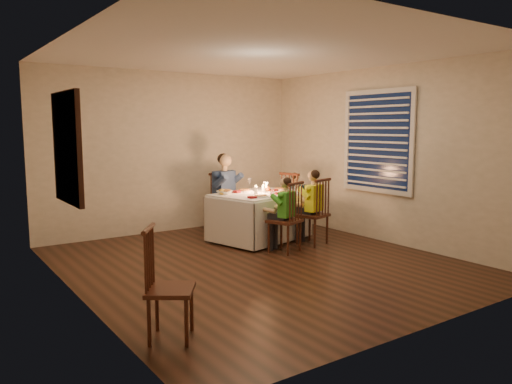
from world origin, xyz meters
TOP-DOWN VIEW (x-y plane):
  - ground at (0.00, 0.00)m, footprint 5.00×5.00m
  - wall_left at (-2.25, 0.00)m, footprint 0.02×5.00m
  - wall_right at (2.25, 0.00)m, footprint 0.02×5.00m
  - wall_back at (0.00, 2.50)m, footprint 4.50×0.02m
  - ceiling at (0.00, 0.00)m, footprint 5.00×5.00m
  - dining_table at (0.76, 1.09)m, footprint 1.59×1.31m
  - chair_adult at (0.60, 1.83)m, footprint 0.50×0.49m
  - chair_near_left at (0.62, 0.29)m, footprint 0.51×0.50m
  - chair_near_right at (1.23, 0.42)m, footprint 0.49×0.48m
  - chair_end at (1.62, 1.30)m, footprint 0.47×0.49m
  - chair_extra at (-1.90, -1.45)m, footprint 0.52×0.52m
  - adult at (0.60, 1.83)m, footprint 0.59×0.57m
  - child_green at (0.62, 0.29)m, footprint 0.42×0.41m
  - child_yellow at (1.23, 0.42)m, footprint 0.45×0.43m
  - child_teal at (1.62, 1.30)m, footprint 0.34×0.36m
  - setting_adult at (0.66, 1.37)m, footprint 0.32×0.32m
  - setting_green at (0.53, 0.74)m, footprint 0.32×0.32m
  - setting_yellow at (1.07, 0.86)m, footprint 0.32×0.32m
  - setting_teal at (1.24, 1.20)m, footprint 0.32×0.32m
  - candle_left at (0.67, 1.07)m, footprint 0.06×0.06m
  - candle_right at (0.85, 1.11)m, footprint 0.06×0.06m
  - squash at (0.19, 1.24)m, footprint 0.09×0.09m
  - orange_fruit at (0.98, 1.20)m, footprint 0.08×0.08m
  - serving_bowl at (0.25, 1.27)m, footprint 0.31×0.31m
  - wall_mirror at (-2.22, 0.30)m, footprint 0.06×0.95m
  - window_blinds at (2.21, 0.10)m, footprint 0.07×1.34m

SIDE VIEW (x-z plane):
  - ground at x=0.00m, z-range 0.00..0.00m
  - chair_adult at x=0.60m, z-range -0.49..0.49m
  - chair_near_left at x=0.62m, z-range -0.49..0.49m
  - chair_near_right at x=1.23m, z-range -0.49..0.49m
  - chair_end at x=1.62m, z-range -0.49..0.49m
  - chair_extra at x=-1.90m, z-range -0.47..0.47m
  - adult at x=0.60m, z-range -0.65..0.65m
  - child_green at x=0.62m, z-range -0.52..0.52m
  - child_yellow at x=1.23m, z-range -0.55..0.55m
  - child_teal at x=1.62m, z-range -0.49..0.49m
  - dining_table at x=0.76m, z-range 0.17..0.86m
  - setting_adult at x=0.66m, z-range 0.72..0.74m
  - setting_green at x=0.53m, z-range 0.72..0.74m
  - setting_yellow at x=1.07m, z-range 0.72..0.74m
  - setting_teal at x=1.24m, z-range 0.72..0.74m
  - serving_bowl at x=0.25m, z-range 0.72..0.78m
  - orange_fruit at x=0.98m, z-range 0.72..0.80m
  - squash at x=0.19m, z-range 0.72..0.81m
  - candle_left at x=0.67m, z-range 0.72..0.82m
  - candle_right at x=0.85m, z-range 0.72..0.82m
  - wall_left at x=-2.25m, z-range 0.00..2.60m
  - wall_right at x=2.25m, z-range 0.00..2.60m
  - wall_back at x=0.00m, z-range 0.00..2.60m
  - wall_mirror at x=-2.22m, z-range 0.92..2.08m
  - window_blinds at x=2.21m, z-range 0.73..2.27m
  - ceiling at x=0.00m, z-range 2.60..2.60m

